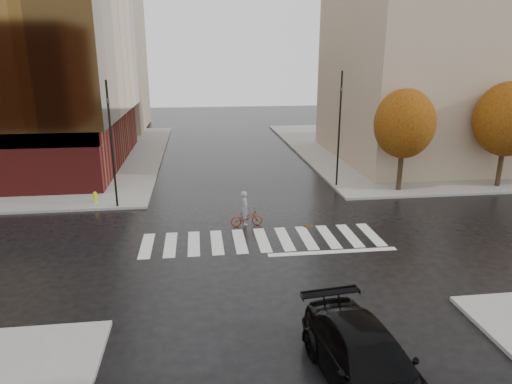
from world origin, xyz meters
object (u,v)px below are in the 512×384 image
(sedan, at_px, (367,362))
(traffic_light_ne, at_px, (340,122))
(cyclist, at_px, (246,214))
(fire_hydrant, at_px, (95,196))
(traffic_light_nw, at_px, (111,137))

(sedan, bearing_deg, traffic_light_ne, 68.77)
(cyclist, bearing_deg, traffic_light_ne, -50.78)
(fire_hydrant, bearing_deg, traffic_light_nw, -33.81)
(traffic_light_nw, distance_m, fire_hydrant, 4.09)
(traffic_light_nw, bearing_deg, fire_hydrant, -135.14)
(cyclist, bearing_deg, traffic_light_nw, 57.85)
(sedan, xyz_separation_m, traffic_light_ne, (5.00, 19.00, 3.65))
(traffic_light_nw, height_order, traffic_light_ne, traffic_light_ne)
(sedan, distance_m, fire_hydrant, 20.16)
(traffic_light_nw, bearing_deg, sedan, 17.66)
(sedan, distance_m, cyclist, 12.64)
(traffic_light_ne, distance_m, fire_hydrant, 16.03)
(sedan, xyz_separation_m, fire_hydrant, (-10.44, 17.24, -0.30))
(cyclist, height_order, traffic_light_nw, traffic_light_nw)
(cyclist, bearing_deg, fire_hydrant, 56.84)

